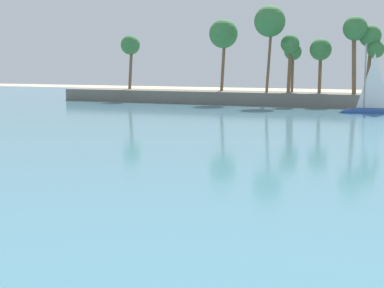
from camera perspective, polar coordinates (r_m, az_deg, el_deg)
The scene contains 1 object.
sailboat_near_shore at distance 69.55m, azimuth 16.73°, elevation 3.54°, with size 6.05×3.06×8.41m.
Camera 1 is at (5.71, -3.02, 5.54)m, focal length 54.80 mm.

